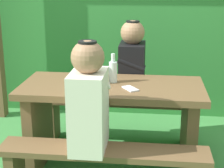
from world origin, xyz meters
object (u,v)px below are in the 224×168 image
bench_near (103,165)px  bottle_left (90,72)px  person_white_shirt (89,101)px  picnic_table (112,112)px  drinking_glass (102,78)px  bottle_right (113,71)px  cell_phone (130,89)px  person_black_coat (132,64)px  bench_far (118,111)px

bench_near → bottle_left: bearing=108.6°
bottle_left → person_white_shirt: bearing=-81.3°
picnic_table → drinking_glass: drinking_glass is taller
bottle_right → cell_phone: (0.15, -0.17, -0.09)m
person_black_coat → drinking_glass: person_black_coat is taller
person_black_coat → cell_phone: 0.60m
bench_near → cell_phone: cell_phone is taller
bench_far → person_white_shirt: person_white_shirt is taller
person_black_coat → person_white_shirt: bearing=-102.1°
drinking_glass → bottle_left: 0.11m
person_black_coat → cell_phone: person_black_coat is taller
picnic_table → bottle_left: (-0.17, -0.00, 0.32)m
person_white_shirt → cell_phone: size_ratio=5.14×
picnic_table → bottle_left: bearing=-179.3°
picnic_table → person_black_coat: size_ratio=1.95×
drinking_glass → bottle_right: size_ratio=0.37×
bottle_right → cell_phone: 0.24m
bottle_right → bottle_left: bearing=-156.5°
bench_far → bottle_right: bottle_right is taller
person_white_shirt → drinking_glass: (0.01, 0.53, -0.00)m
bench_near → bench_far: (0.00, 1.01, 0.00)m
person_white_shirt → picnic_table: bearing=79.5°
bottle_left → drinking_glass: bearing=21.0°
drinking_glass → bench_far: bearing=80.5°
person_black_coat → bottle_left: person_black_coat is taller
drinking_glass → bottle_right: 0.10m
drinking_glass → bottle_right: bottle_right is taller
bottle_left → cell_phone: size_ratio=1.69×
bench_near → bottle_right: bearing=89.8°
bench_near → bottle_right: 0.76m
drinking_glass → person_white_shirt: bearing=-91.4°
bench_near → bench_far: bearing=90.0°
bench_near → person_white_shirt: bearing=177.9°
drinking_glass → bottle_right: (0.08, 0.04, 0.05)m
person_white_shirt → bottle_left: bearing=98.7°
bottle_left → person_black_coat: bearing=59.9°
person_black_coat → drinking_glass: 0.51m
bench_near → cell_phone: (0.15, 0.40, 0.41)m
bench_far → cell_phone: size_ratio=10.00×
person_black_coat → cell_phone: size_ratio=5.14×
cell_phone → picnic_table: bearing=112.3°
bench_near → drinking_glass: drinking_glass is taller
bottle_right → drinking_glass: bearing=-153.8°
picnic_table → person_white_shirt: bearing=-100.5°
person_white_shirt → cell_phone: bearing=59.2°
bench_far → person_black_coat: (0.12, -0.00, 0.45)m
bottle_left → cell_phone: (0.32, -0.10, -0.09)m
bench_near → person_white_shirt: 0.46m
bottle_right → cell_phone: bearing=-49.6°
person_black_coat → cell_phone: bearing=-87.6°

